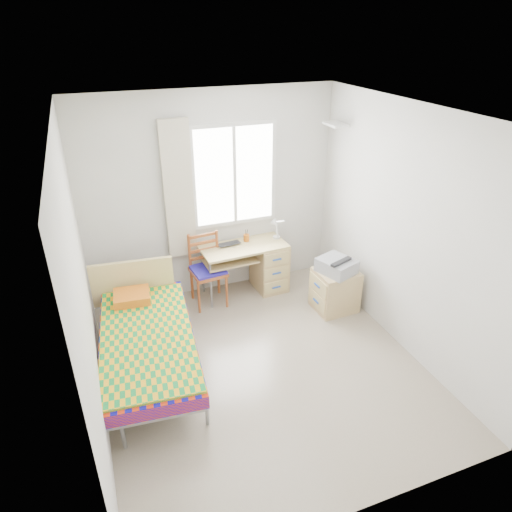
{
  "coord_description": "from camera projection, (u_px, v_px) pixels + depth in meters",
  "views": [
    {
      "loc": [
        -1.4,
        -3.48,
        3.28
      ],
      "look_at": [
        0.14,
        0.55,
        1.03
      ],
      "focal_mm": 32.0,
      "sensor_mm": 36.0,
      "label": 1
    }
  ],
  "objects": [
    {
      "name": "floating_shelf",
      "position": [
        336.0,
        124.0,
        5.48
      ],
      "size": [
        0.2,
        0.32,
        0.03
      ],
      "primitive_type": "cube",
      "color": "white",
      "rests_on": "wall_right"
    },
    {
      "name": "ceiling",
      "position": [
        264.0,
        114.0,
        3.64
      ],
      "size": [
        3.5,
        3.5,
        0.0
      ],
      "primitive_type": "plane",
      "rotation": [
        3.14,
        0.0,
        0.0
      ],
      "color": "white",
      "rests_on": "wall_back"
    },
    {
      "name": "pen_cup",
      "position": [
        246.0,
        238.0,
        5.96
      ],
      "size": [
        0.08,
        0.08,
        0.09
      ],
      "primitive_type": "cylinder",
      "rotation": [
        0.0,
        0.0,
        -0.04
      ],
      "color": "orange",
      "rests_on": "desk"
    },
    {
      "name": "desk",
      "position": [
        264.0,
        264.0,
        6.08
      ],
      "size": [
        1.13,
        0.56,
        0.69
      ],
      "rotation": [
        0.0,
        0.0,
        0.05
      ],
      "color": "tan",
      "rests_on": "floor"
    },
    {
      "name": "wall_back",
      "position": [
        211.0,
        197.0,
        5.69
      ],
      "size": [
        3.2,
        0.0,
        3.2
      ],
      "primitive_type": "plane",
      "rotation": [
        1.57,
        0.0,
        0.0
      ],
      "color": "silver",
      "rests_on": "ground"
    },
    {
      "name": "bed",
      "position": [
        146.0,
        337.0,
        4.63
      ],
      "size": [
        1.1,
        2.03,
        0.85
      ],
      "rotation": [
        0.0,
        0.0,
        -0.1
      ],
      "color": "gray",
      "rests_on": "floor"
    },
    {
      "name": "window",
      "position": [
        234.0,
        176.0,
        5.65
      ],
      "size": [
        1.1,
        0.04,
        1.3
      ],
      "color": "white",
      "rests_on": "wall_back"
    },
    {
      "name": "book",
      "position": [
        232.0,
        255.0,
        5.84
      ],
      "size": [
        0.2,
        0.24,
        0.02
      ],
      "primitive_type": "imported",
      "rotation": [
        0.0,
        0.0,
        0.3
      ],
      "color": "gray",
      "rests_on": "desk"
    },
    {
      "name": "curtain",
      "position": [
        179.0,
        191.0,
        5.43
      ],
      "size": [
        0.35,
        0.05,
        1.7
      ],
      "primitive_type": "cube",
      "color": "beige",
      "rests_on": "wall_back"
    },
    {
      "name": "wall_left",
      "position": [
        82.0,
        290.0,
        3.74
      ],
      "size": [
        0.0,
        3.5,
        3.5
      ],
      "primitive_type": "plane",
      "rotation": [
        1.57,
        0.0,
        1.57
      ],
      "color": "silver",
      "rests_on": "ground"
    },
    {
      "name": "task_lamp",
      "position": [
        276.0,
        227.0,
        5.85
      ],
      "size": [
        0.21,
        0.3,
        0.35
      ],
      "rotation": [
        0.0,
        0.0,
        0.16
      ],
      "color": "white",
      "rests_on": "desk"
    },
    {
      "name": "chair",
      "position": [
        207.0,
        265.0,
        5.74
      ],
      "size": [
        0.44,
        0.44,
        0.93
      ],
      "rotation": [
        0.0,
        0.0,
        0.11
      ],
      "color": "#92371C",
      "rests_on": "floor"
    },
    {
      "name": "laptop",
      "position": [
        231.0,
        245.0,
        5.83
      ],
      "size": [
        0.31,
        0.22,
        0.02
      ],
      "primitive_type": "imported",
      "rotation": [
        0.0,
        0.0,
        0.11
      ],
      "color": "black",
      "rests_on": "desk"
    },
    {
      "name": "printer",
      "position": [
        337.0,
        265.0,
        5.5
      ],
      "size": [
        0.48,
        0.51,
        0.18
      ],
      "rotation": [
        0.0,
        0.0,
        0.36
      ],
      "color": "#97999E",
      "rests_on": "cabinet"
    },
    {
      "name": "floor",
      "position": [
        262.0,
        366.0,
        4.84
      ],
      "size": [
        3.5,
        3.5,
        0.0
      ],
      "primitive_type": "plane",
      "color": "#BCAD93",
      "rests_on": "ground"
    },
    {
      "name": "wall_right",
      "position": [
        406.0,
        233.0,
        4.75
      ],
      "size": [
        0.0,
        3.5,
        3.5
      ],
      "primitive_type": "plane",
      "rotation": [
        1.57,
        0.0,
        -1.57
      ],
      "color": "silver",
      "rests_on": "ground"
    },
    {
      "name": "cabinet",
      "position": [
        335.0,
        290.0,
        5.69
      ],
      "size": [
        0.52,
        0.46,
        0.54
      ],
      "rotation": [
        0.0,
        0.0,
        0.04
      ],
      "color": "tan",
      "rests_on": "floor"
    }
  ]
}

